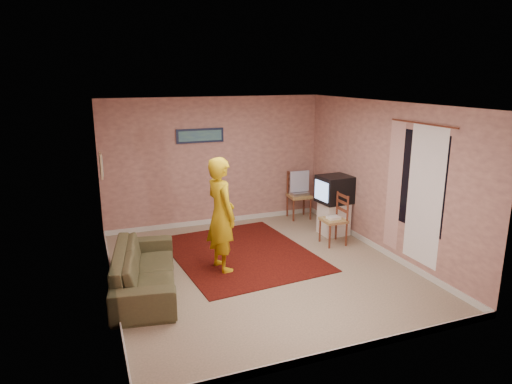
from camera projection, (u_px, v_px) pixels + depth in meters
name	position (u px, v px, depth m)	size (l,w,h in m)	color
ground	(260.00, 269.00, 7.29)	(5.00, 5.00, 0.00)	tan
wall_back	(215.00, 162.00, 9.23)	(4.50, 0.02, 2.60)	tan
wall_front	(348.00, 245.00, 4.71)	(4.50, 0.02, 2.60)	tan
wall_left	(106.00, 205.00, 6.19)	(0.02, 5.00, 2.60)	tan
wall_right	(383.00, 179.00, 7.75)	(0.02, 5.00, 2.60)	tan
ceiling	(260.00, 104.00, 6.65)	(4.50, 5.00, 0.02)	white
baseboard_back	(216.00, 221.00, 9.53)	(4.50, 0.02, 0.10)	silver
baseboard_front	(342.00, 351.00, 5.03)	(4.50, 0.02, 0.10)	silver
baseboard_left	(114.00, 289.00, 6.51)	(0.02, 5.00, 0.10)	silver
baseboard_right	(378.00, 247.00, 8.06)	(0.02, 5.00, 0.10)	silver
window	(420.00, 181.00, 6.89)	(0.01, 1.10, 1.50)	black
curtain_sheer	(424.00, 196.00, 6.80)	(0.01, 0.75, 2.10)	white
curtain_floral	(394.00, 186.00, 7.43)	(0.01, 0.35, 2.10)	beige
curtain_rod	(422.00, 123.00, 6.66)	(0.02, 0.02, 1.40)	brown
picture_back	(200.00, 136.00, 8.96)	(0.95, 0.04, 0.28)	#141B37
picture_left	(101.00, 165.00, 7.59)	(0.04, 0.38, 0.42)	#CCBB8C
area_rug	(241.00, 253.00, 7.91)	(2.23, 2.78, 0.01)	black
tv_cabinet	(334.00, 218.00, 8.84)	(0.50, 0.45, 0.63)	white
crt_tv	(335.00, 189.00, 8.69)	(0.65, 0.58, 0.52)	black
chair_a	(299.00, 190.00, 9.74)	(0.48, 0.46, 0.55)	tan
dvd_player	(299.00, 193.00, 9.76)	(0.37, 0.26, 0.06)	#B6B7BC
blue_throw	(299.00, 181.00, 9.69)	(0.43, 0.05, 0.45)	#859ED9
chair_b	(334.00, 214.00, 8.24)	(0.40, 0.42, 0.51)	tan
game_console	(334.00, 218.00, 8.26)	(0.23, 0.17, 0.05)	white
sofa	(145.00, 269.00, 6.53)	(2.12, 0.83, 0.62)	#4C4C2E
person	(221.00, 215.00, 7.07)	(0.66, 0.43, 1.81)	gold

